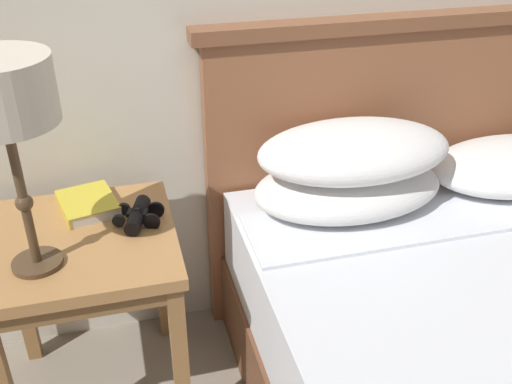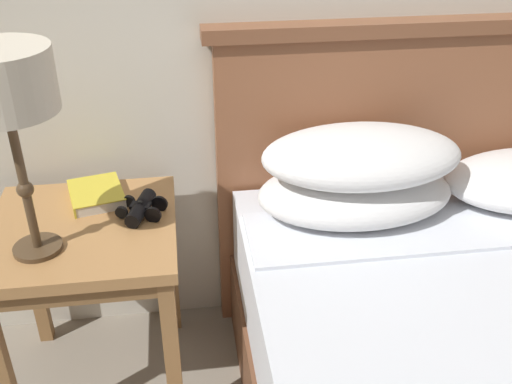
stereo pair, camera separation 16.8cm
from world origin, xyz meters
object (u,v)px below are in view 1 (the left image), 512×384
nightstand (83,263)px  book_on_nightstand (87,204)px  binoculars_pair (138,215)px  table_lamp (1,99)px

nightstand → book_on_nightstand: bearing=79.0°
nightstand → book_on_nightstand: size_ratio=2.81×
nightstand → binoculars_pair: (0.17, 0.04, 0.11)m
nightstand → binoculars_pair: 0.21m
book_on_nightstand → binoculars_pair: (0.14, -0.11, 0.01)m
table_lamp → nightstand: bearing=45.9°
nightstand → table_lamp: size_ratio=1.11×
nightstand → book_on_nightstand: book_on_nightstand is taller
binoculars_pair → book_on_nightstand: bearing=142.3°
nightstand → table_lamp: (-0.10, -0.11, 0.55)m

